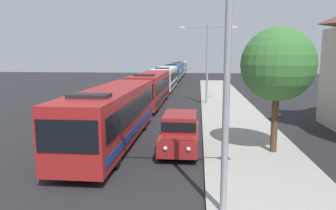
% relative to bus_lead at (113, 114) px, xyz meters
% --- Properties ---
extents(bus_lead, '(2.58, 12.06, 3.21)m').
position_rel_bus_lead_xyz_m(bus_lead, '(0.00, 0.00, 0.00)').
color(bus_lead, maroon).
rests_on(bus_lead, ground_plane).
extents(bus_second_in_line, '(2.58, 12.08, 3.21)m').
position_rel_bus_lead_xyz_m(bus_second_in_line, '(0.00, 13.51, 0.00)').
color(bus_second_in_line, maroon).
rests_on(bus_second_in_line, ground_plane).
extents(bus_middle, '(2.58, 12.24, 3.21)m').
position_rel_bus_lead_xyz_m(bus_middle, '(0.00, 26.88, 0.00)').
color(bus_middle, silver).
rests_on(bus_middle, ground_plane).
extents(bus_fourth_in_line, '(2.58, 10.51, 3.21)m').
position_rel_bus_lead_xyz_m(bus_fourth_in_line, '(-0.00, 40.68, -0.00)').
color(bus_fourth_in_line, '#284C8C').
rests_on(bus_fourth_in_line, ground_plane).
extents(bus_rear, '(2.58, 10.53, 3.21)m').
position_rel_bus_lead_xyz_m(bus_rear, '(-0.00, 53.44, -0.00)').
color(bus_rear, '#284C8C').
rests_on(bus_rear, ground_plane).
extents(bus_tail_end, '(2.58, 12.02, 3.21)m').
position_rel_bus_lead_xyz_m(bus_tail_end, '(-0.00, 66.33, -0.00)').
color(bus_tail_end, silver).
rests_on(bus_tail_end, ground_plane).
extents(white_suv, '(1.86, 4.66, 1.90)m').
position_rel_bus_lead_xyz_m(white_suv, '(3.70, -0.84, -0.66)').
color(white_suv, maroon).
rests_on(white_suv, ground_plane).
extents(streetlamp_near, '(5.46, 0.28, 7.63)m').
position_rel_bus_lead_xyz_m(streetlamp_near, '(5.40, -7.31, 3.15)').
color(streetlamp_near, gray).
rests_on(streetlamp_near, sidewalk).
extents(streetlamp_mid, '(5.49, 0.28, 7.51)m').
position_rel_bus_lead_xyz_m(streetlamp_mid, '(5.40, 14.31, 3.09)').
color(streetlamp_mid, gray).
rests_on(streetlamp_mid, sidewalk).
extents(roadside_tree, '(3.48, 3.48, 5.98)m').
position_rel_bus_lead_xyz_m(roadside_tree, '(8.29, -1.05, 2.68)').
color(roadside_tree, '#4C3823').
rests_on(roadside_tree, sidewalk).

